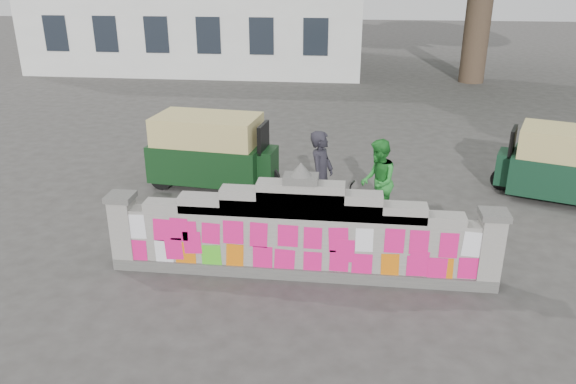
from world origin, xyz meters
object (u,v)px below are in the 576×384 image
(cyclist_rider, at_px, (321,190))
(cyclist_bike, at_px, (320,208))
(rickshaw_left, at_px, (211,149))
(rickshaw_right, at_px, (569,164))
(pedestrian, at_px, (378,182))

(cyclist_rider, bearing_deg, cyclist_bike, -73.81)
(cyclist_bike, xyz_separation_m, cyclist_rider, (-0.00, 0.00, 0.37))
(cyclist_bike, height_order, cyclist_rider, cyclist_rider)
(rickshaw_left, height_order, rickshaw_right, rickshaw_left)
(rickshaw_right, bearing_deg, cyclist_rider, 43.75)
(rickshaw_left, relative_size, rickshaw_right, 1.04)
(rickshaw_left, distance_m, rickshaw_right, 8.02)
(cyclist_bike, xyz_separation_m, rickshaw_left, (-2.72, 2.37, 0.33))
(cyclist_rider, xyz_separation_m, rickshaw_right, (5.30, 2.36, -0.08))
(rickshaw_right, bearing_deg, rickshaw_left, 19.69)
(cyclist_bike, distance_m, pedestrian, 1.32)
(cyclist_rider, xyz_separation_m, rickshaw_left, (-2.72, 2.37, -0.04))
(rickshaw_left, bearing_deg, pedestrian, -17.83)
(cyclist_rider, distance_m, rickshaw_left, 3.60)
(cyclist_bike, bearing_deg, rickshaw_left, 65.14)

